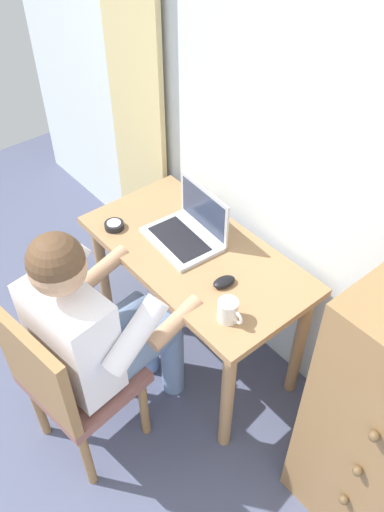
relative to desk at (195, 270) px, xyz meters
The scene contains 9 objects.
wall_back 0.80m from the desk, 50.14° to the left, with size 4.80×0.05×2.50m, color silver.
curtain_panel 1.00m from the desk, 160.94° to the left, with size 0.45×0.03×2.22m, color #CCB77A.
desk is the anchor object (origin of this frame).
chair 0.73m from the desk, 84.20° to the right, with size 0.47×0.45×0.88m.
person_seated 0.55m from the desk, 84.49° to the right, with size 0.58×0.62×1.19m.
laptop 0.20m from the desk, 156.98° to the left, with size 0.36×0.27×0.24m.
computer_mouse 0.27m from the desk, ahead, with size 0.06×0.10×0.03m, color black.
desk_clock 0.43m from the desk, 152.76° to the right, with size 0.09×0.09×0.03m.
coffee_mug 0.44m from the desk, 21.93° to the right, with size 0.12×0.08×0.09m.
Camera 1 is at (1.01, 0.76, 2.26)m, focal length 36.53 mm.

